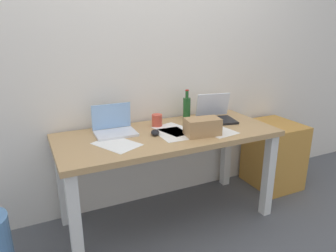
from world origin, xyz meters
TOP-DOWN VIEW (x-y plane):
  - ground_plane at (0.00, 0.00)m, footprint 8.00×8.00m
  - back_wall at (0.00, 0.40)m, footprint 5.20×0.08m
  - desk at (0.00, 0.00)m, footprint 1.62×0.69m
  - laptop_left at (-0.36, 0.15)m, footprint 0.30×0.22m
  - laptop_right at (0.49, 0.11)m, footprint 0.33×0.30m
  - beer_bottle at (0.28, 0.23)m, footprint 0.06×0.06m
  - computer_mouse at (-0.11, -0.01)m, footprint 0.09×0.12m
  - cardboard_box at (0.20, -0.16)m, footprint 0.27×0.17m
  - coffee_mug at (-0.01, 0.17)m, footprint 0.08×0.08m
  - paper_sheet_front_right at (0.34, -0.12)m, footprint 0.26×0.33m
  - paper_sheet_center at (0.01, -0.06)m, footprint 0.21×0.30m
  - paper_sheet_front_left at (-0.41, -0.07)m, footprint 0.32×0.36m
  - paper_sheet_near_back at (0.07, 0.04)m, footprint 0.28×0.34m
  - filing_cabinet at (1.16, 0.09)m, footprint 0.40×0.48m

SIDE VIEW (x-z plane):
  - ground_plane at x=0.00m, z-range 0.00..0.00m
  - filing_cabinet at x=1.16m, z-range 0.00..0.62m
  - desk at x=0.00m, z-range 0.26..0.99m
  - paper_sheet_front_right at x=0.34m, z-range 0.73..0.73m
  - paper_sheet_center at x=0.01m, z-range 0.73..0.73m
  - paper_sheet_front_left at x=-0.41m, z-range 0.73..0.73m
  - paper_sheet_near_back at x=0.07m, z-range 0.73..0.73m
  - computer_mouse at x=-0.11m, z-range 0.73..0.76m
  - laptop_left at x=-0.36m, z-range 0.67..0.88m
  - laptop_right at x=0.49m, z-range 0.67..0.88m
  - coffee_mug at x=-0.01m, z-range 0.73..0.83m
  - cardboard_box at x=0.20m, z-range 0.73..0.85m
  - beer_bottle at x=0.28m, z-range 0.70..0.96m
  - back_wall at x=0.00m, z-range 0.00..2.60m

